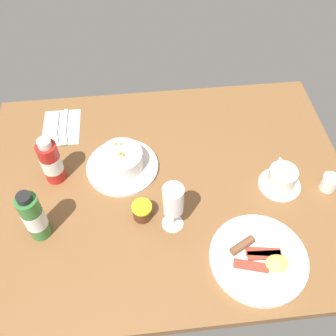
# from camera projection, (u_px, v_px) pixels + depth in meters

# --- Properties ---
(ground_plane) EXTENTS (1.10, 0.84, 0.03)m
(ground_plane) POSITION_uv_depth(u_px,v_px,m) (167.00, 187.00, 1.17)
(ground_plane) COLOR brown
(porridge_bowl) EXTENTS (0.22, 0.22, 0.08)m
(porridge_bowl) POSITION_uv_depth(u_px,v_px,m) (122.00, 162.00, 1.17)
(porridge_bowl) COLOR silver
(porridge_bowl) RESTS_ON ground_plane
(cutlery_setting) EXTENTS (0.12, 0.17, 0.01)m
(cutlery_setting) POSITION_uv_depth(u_px,v_px,m) (61.00, 128.00, 1.30)
(cutlery_setting) COLOR silver
(cutlery_setting) RESTS_ON ground_plane
(coffee_cup) EXTENTS (0.13, 0.13, 0.07)m
(coffee_cup) POSITION_uv_depth(u_px,v_px,m) (282.00, 178.00, 1.13)
(coffee_cup) COLOR silver
(coffee_cup) RESTS_ON ground_plane
(creamer_jug) EXTENTS (0.05, 0.06, 0.05)m
(creamer_jug) POSITION_uv_depth(u_px,v_px,m) (329.00, 182.00, 1.13)
(creamer_jug) COLOR silver
(creamer_jug) RESTS_ON ground_plane
(wine_glass) EXTENTS (0.06, 0.06, 0.17)m
(wine_glass) POSITION_uv_depth(u_px,v_px,m) (173.00, 202.00, 0.99)
(wine_glass) COLOR white
(wine_glass) RESTS_ON ground_plane
(jam_jar) EXTENTS (0.06, 0.06, 0.05)m
(jam_jar) POSITION_uv_depth(u_px,v_px,m) (142.00, 211.00, 1.07)
(jam_jar) COLOR #4B2613
(jam_jar) RESTS_ON ground_plane
(sauce_bottle_green) EXTENTS (0.06, 0.06, 0.18)m
(sauce_bottle_green) POSITION_uv_depth(u_px,v_px,m) (34.00, 217.00, 1.00)
(sauce_bottle_green) COLOR #337233
(sauce_bottle_green) RESTS_ON ground_plane
(sauce_bottle_red) EXTENTS (0.06, 0.06, 0.16)m
(sauce_bottle_red) POSITION_uv_depth(u_px,v_px,m) (51.00, 162.00, 1.12)
(sauce_bottle_red) COLOR #B21E19
(sauce_bottle_red) RESTS_ON ground_plane
(breakfast_plate) EXTENTS (0.26, 0.26, 0.04)m
(breakfast_plate) POSITION_uv_depth(u_px,v_px,m) (259.00, 258.00, 1.00)
(breakfast_plate) COLOR silver
(breakfast_plate) RESTS_ON ground_plane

